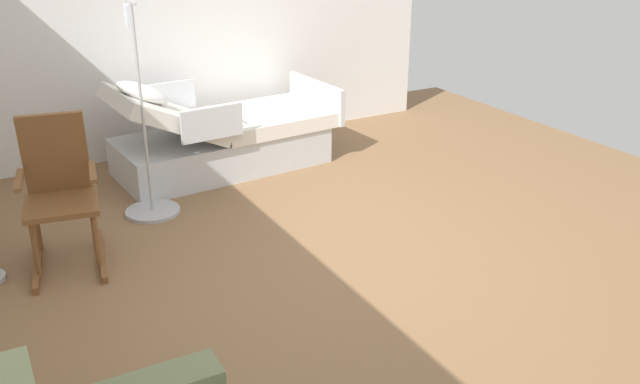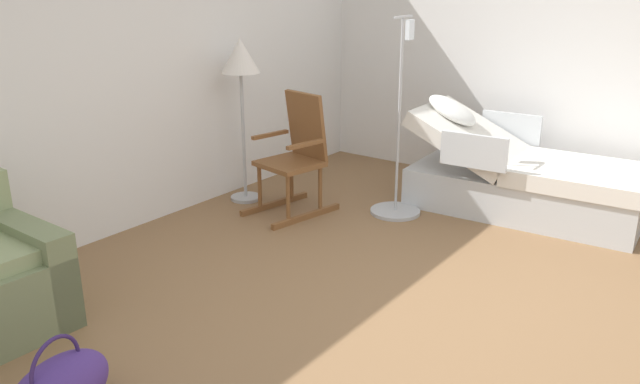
# 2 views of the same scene
# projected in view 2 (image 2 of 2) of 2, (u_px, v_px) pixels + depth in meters

# --- Properties ---
(ground_plane) EXTENTS (7.36, 7.36, 0.00)m
(ground_plane) POSITION_uv_depth(u_px,v_px,m) (404.00, 316.00, 3.93)
(ground_plane) COLOR olive
(back_wall) EXTENTS (6.09, 0.10, 2.70)m
(back_wall) POSITION_uv_depth(u_px,v_px,m) (121.00, 62.00, 4.96)
(back_wall) COLOR white
(back_wall) RESTS_ON ground
(side_wall) EXTENTS (0.10, 5.28, 2.70)m
(side_wall) POSITION_uv_depth(u_px,v_px,m) (574.00, 50.00, 5.77)
(side_wall) COLOR white
(side_wall) RESTS_ON ground
(hospital_bed) EXTENTS (1.11, 2.14, 1.01)m
(hospital_bed) POSITION_uv_depth(u_px,v_px,m) (525.00, 180.00, 5.55)
(hospital_bed) COLOR silver
(hospital_bed) RESTS_ON ground
(rocking_chair) EXTENTS (0.83, 0.60, 1.05)m
(rocking_chair) POSITION_uv_depth(u_px,v_px,m) (296.00, 156.00, 5.53)
(rocking_chair) COLOR brown
(rocking_chair) RESTS_ON ground
(floor_lamp) EXTENTS (0.34, 0.34, 1.48)m
(floor_lamp) POSITION_uv_depth(u_px,v_px,m) (241.00, 67.00, 5.58)
(floor_lamp) COLOR #B2B5BA
(floor_lamp) RESTS_ON ground
(iv_pole) EXTENTS (0.44, 0.44, 1.69)m
(iv_pole) POSITION_uv_depth(u_px,v_px,m) (397.00, 186.00, 5.56)
(iv_pole) COLOR #B2B5BA
(iv_pole) RESTS_ON ground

